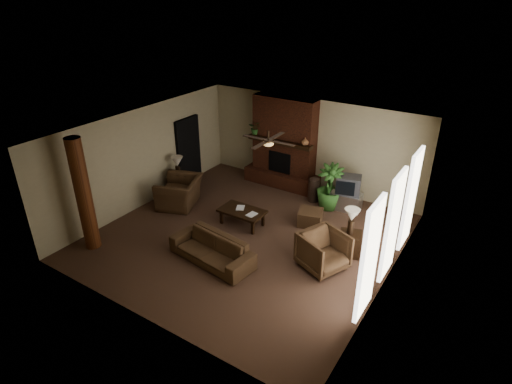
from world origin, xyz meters
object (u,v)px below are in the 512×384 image
Objects in this scene: armchair_right at (324,250)px; side_table_left at (178,185)px; log_column at (84,195)px; lamp_right at (352,217)px; floor_vase at (314,187)px; sofa at (212,245)px; lamp_left at (177,163)px; tv_stand at (346,201)px; side_table_right at (350,243)px; coffee_table at (242,212)px; floor_plant at (329,196)px; armchair_left at (179,188)px; ottoman at (310,217)px.

armchair_right reaches higher than side_table_left.
log_column is 4.31× the size of lamp_right.
floor_vase is at bearing 133.04° from lamp_right.
lamp_left is at bearing 150.85° from sofa.
armchair_right is 2.96m from tv_stand.
side_table_left is 1.00× the size of side_table_right.
sofa is at bearing -79.09° from coffee_table.
coffee_table is 2.18× the size of side_table_right.
armchair_right is at bearing -82.28° from tv_stand.
tv_stand is 0.50m from floor_plant.
side_table_right reaches higher than tv_stand.
armchair_left is at bearing -44.50° from side_table_left.
armchair_left is at bearing 82.63° from log_column.
floor_plant is 4.55m from lamp_left.
armchair_left is 3.91m from floor_vase.
log_column is at bearing -124.40° from floor_vase.
tv_stand is 5.05m from lamp_left.
floor_vase reaches higher than side_table_left.
lamp_left is at bearing 92.85° from log_column.
log_column reaches higher than floor_vase.
armchair_right reaches higher than floor_vase.
lamp_left is at bearing -173.16° from ottoman.
armchair_right reaches higher than ottoman.
lamp_right is at bearing -70.71° from tv_stand.
side_table_right is at bearing -27.36° from ottoman.
log_column is 3.64× the size of floor_vase.
floor_vase reaches higher than tv_stand.
armchair_left is (0.36, 2.77, -0.85)m from log_column.
coffee_table is at bearing -113.65° from floor_vase.
tv_stand reaches higher than ottoman.
coffee_table is at bearing 48.54° from log_column.
armchair_left is 1.05× the size of coffee_table.
sofa is 3.75m from side_table_left.
lamp_left reaches higher than armchair_right.
side_table_left is (-3.03, 2.22, -0.13)m from sofa.
side_table_left is at bearing -154.26° from floor_vase.
floor_vase is at bearing 66.35° from coffee_table.
floor_plant is (0.55, -0.16, -0.06)m from floor_vase.
armchair_left reaches higher than sofa.
side_table_left is (-0.20, 3.32, -1.12)m from log_column.
side_table_right is at bearing 45.03° from sofa.
sofa is 4.02m from floor_plant.
log_column is at bearing -150.18° from side_table_right.
sofa is 1.74× the size of coffee_table.
lamp_right is at bearing 45.11° from sofa.
lamp_right reaches higher than tv_stand.
armchair_right is at bearing -60.66° from floor_vase.
side_table_right is (0.31, 0.85, -0.21)m from armchair_right.
armchair_left is at bearing -143.38° from floor_vase.
armchair_right is 0.80× the size of coffee_table.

